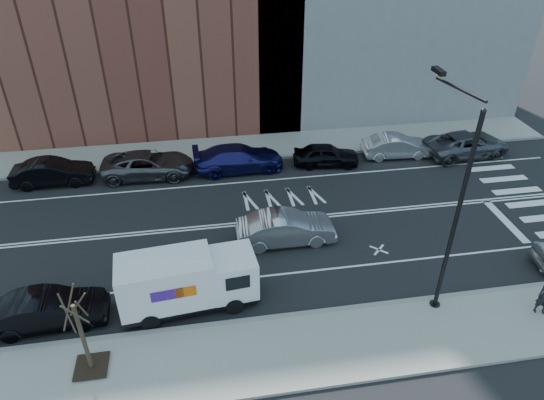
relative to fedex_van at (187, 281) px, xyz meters
name	(u,v)px	position (x,y,z in m)	size (l,w,h in m)	color
ground	(251,223)	(3.36, 5.60, -1.39)	(120.00, 120.00, 0.00)	black
sidewalk_near	(279,353)	(3.36, -3.20, -1.31)	(44.00, 3.60, 0.15)	gray
sidewalk_far	(235,148)	(3.36, 14.40, -1.31)	(44.00, 3.60, 0.15)	gray
curb_near	(272,318)	(3.36, -1.40, -1.30)	(44.00, 0.25, 0.17)	gray
curb_far	(237,160)	(3.36, 12.60, -1.30)	(44.00, 0.25, 0.17)	gray
crosswalk	(524,197)	(19.36, 5.60, -1.38)	(3.00, 14.00, 0.01)	white
road_markings	(251,223)	(3.36, 5.60, -1.38)	(40.00, 8.60, 0.01)	white
streetlight	(453,202)	(10.36, -1.31, 3.69)	(0.44, 4.02, 9.34)	black
street_tree	(85,344)	(-3.64, -2.80, 0.07)	(1.20, 1.20, 3.75)	black
fedex_van	(187,281)	(0.00, 0.00, 0.00)	(5.93, 2.51, 2.64)	black
far_parked_b	(53,172)	(-7.84, 11.61, -0.61)	(1.63, 4.68, 1.54)	black
far_parked_c	(148,165)	(-2.24, 11.67, -0.61)	(2.57, 5.57, 1.55)	#4F5157
far_parked_d	(239,158)	(3.35, 11.51, -0.57)	(2.29, 5.63, 1.63)	navy
far_parked_e	(326,155)	(8.96, 11.27, -0.67)	(1.69, 4.19, 1.43)	black
far_parked_f	(397,146)	(13.88, 11.67, -0.64)	(1.58, 4.53, 1.49)	silver
far_parked_g	(467,144)	(18.53, 11.10, -0.60)	(2.61, 5.66, 1.57)	#52545A
driving_sedan	(286,228)	(4.92, 3.74, -0.57)	(1.72, 4.92, 1.62)	#A8A7AC
near_parked_rear_a	(48,310)	(-5.61, -0.15, -0.62)	(1.62, 4.63, 1.53)	black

